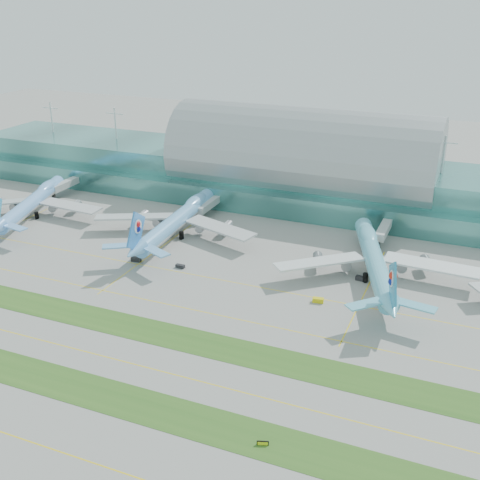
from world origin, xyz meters
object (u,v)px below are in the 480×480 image
at_px(airliner_c, 374,258).
at_px(taxiway_sign_east, 263,443).
at_px(terminal, 302,172).
at_px(airliner_a, 33,201).
at_px(airliner_b, 179,218).

xyz_separation_m(airliner_c, taxiway_sign_east, (-5.64, -92.20, -6.10)).
bearing_deg(airliner_c, taxiway_sign_east, -112.01).
distance_m(terminal, airliner_a, 119.95).
height_order(terminal, airliner_a, terminal).
xyz_separation_m(airliner_b, taxiway_sign_east, (74.02, -100.72, -6.10)).
xyz_separation_m(airliner_a, airliner_c, (148.29, -3.49, 0.39)).
relative_size(airliner_a, airliner_b, 0.92).
distance_m(airliner_b, taxiway_sign_east, 125.14).
height_order(terminal, airliner_b, terminal).
distance_m(airliner_a, taxiway_sign_east, 171.87).
bearing_deg(airliner_a, airliner_c, -18.83).
height_order(terminal, airliner_c, terminal).
xyz_separation_m(airliner_a, airliner_b, (68.63, 5.03, 0.40)).
height_order(airliner_a, taxiway_sign_east, airliner_a).
xyz_separation_m(terminal, taxiway_sign_east, (40.58, -158.19, -13.68)).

